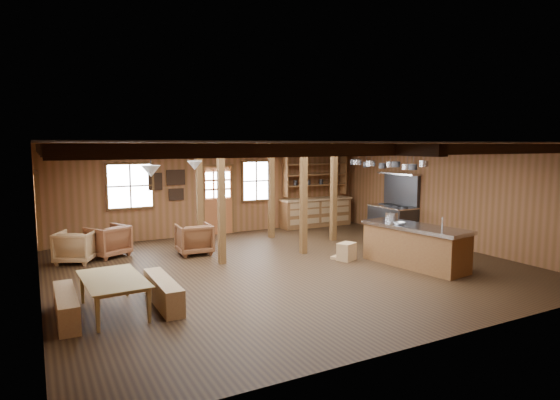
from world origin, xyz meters
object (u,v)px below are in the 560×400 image
Objects in this scene: dining_table at (116,295)px; armchair_b at (194,239)px; commercial_range at (394,215)px; armchair_a at (108,241)px; kitchen_island at (415,245)px; armchair_c at (76,247)px.

dining_table is 1.95× the size of armchair_b.
commercial_range is 2.21× the size of armchair_a.
armchair_b is (1.97, -0.73, -0.01)m from armchair_a.
commercial_range is 8.19m from armchair_a.
armchair_a is 1.01× the size of armchair_b.
kitchen_island is 3.66m from commercial_range.
commercial_range is 1.15× the size of dining_table.
armchair_b is at bearing -38.48° from dining_table.
kitchen_island reaches higher than armchair_c.
dining_table is at bearing 170.16° from kitchen_island.
armchair_a reaches higher than armchair_c.
armchair_a reaches higher than armchair_b.
commercial_range is at bearing 46.84° from kitchen_island.
kitchen_island is 3.07× the size of armchair_b.
commercial_range is 8.90m from armchair_c.
commercial_range reaches higher than dining_table.
dining_table is at bearing 56.05° from armchair_a.
armchair_a is (0.45, 4.12, 0.10)m from dining_table.
armchair_a is 0.80m from armchair_c.
kitchen_island is at bearing -93.89° from dining_table.
dining_table is at bearing 120.52° from armchair_c.
armchair_a is 1.04× the size of armchair_c.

